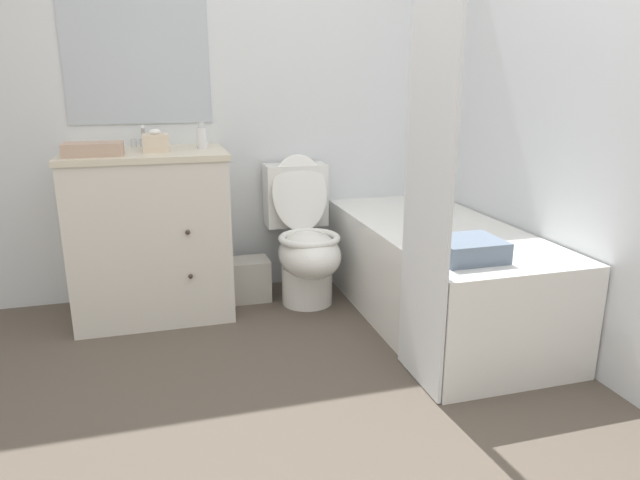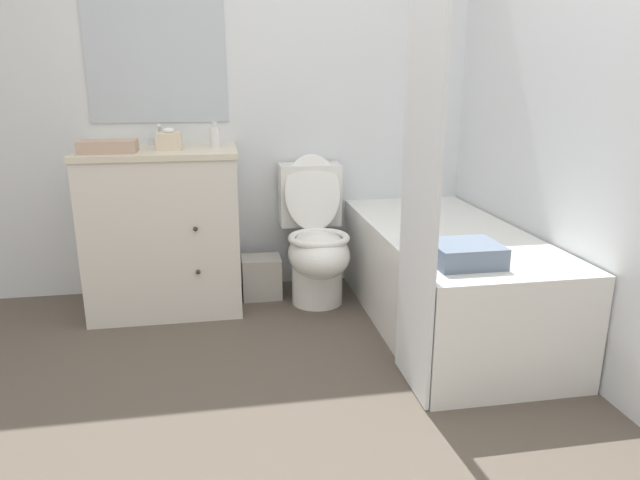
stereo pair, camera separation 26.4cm
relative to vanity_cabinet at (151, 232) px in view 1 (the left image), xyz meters
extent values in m
plane|color=brown|center=(0.71, -1.43, -0.46)|extent=(14.00, 14.00, 0.00)
cube|color=silver|center=(0.71, 0.30, 0.79)|extent=(8.00, 0.05, 2.50)
cube|color=#B2BCC6|center=(0.00, 0.27, 1.02)|extent=(0.76, 0.01, 0.93)
cube|color=silver|center=(1.85, -0.58, 0.79)|extent=(0.05, 2.70, 2.50)
cube|color=silver|center=(0.00, 0.00, -0.03)|extent=(0.80, 0.55, 0.87)
cube|color=beige|center=(0.00, 0.00, 0.42)|extent=(0.82, 0.57, 0.03)
cylinder|color=white|center=(0.00, 0.00, 0.38)|extent=(0.32, 0.32, 0.10)
sphere|color=#382D23|center=(0.18, -0.29, 0.06)|extent=(0.02, 0.02, 0.02)
sphere|color=#382D23|center=(0.18, -0.29, -0.17)|extent=(0.02, 0.02, 0.02)
cylinder|color=silver|center=(0.00, 0.20, 0.46)|extent=(0.04, 0.04, 0.04)
cylinder|color=silver|center=(0.00, 0.16, 0.52)|extent=(0.02, 0.11, 0.09)
cylinder|color=silver|center=(-0.06, 0.20, 0.46)|extent=(0.03, 0.03, 0.04)
cylinder|color=silver|center=(0.05, 0.20, 0.46)|extent=(0.03, 0.03, 0.04)
cylinder|color=white|center=(0.84, -0.10, -0.35)|extent=(0.29, 0.29, 0.22)
ellipsoid|color=white|center=(0.84, -0.16, -0.15)|extent=(0.34, 0.47, 0.26)
torus|color=white|center=(0.84, -0.16, -0.05)|extent=(0.34, 0.34, 0.04)
cube|color=white|center=(0.84, 0.16, 0.13)|extent=(0.36, 0.18, 0.37)
ellipsoid|color=white|center=(0.84, 0.05, 0.16)|extent=(0.33, 0.14, 0.44)
cube|color=white|center=(1.45, -0.52, -0.20)|extent=(0.73, 1.58, 0.52)
cube|color=#ACB1B2|center=(1.45, -0.52, 0.05)|extent=(0.61, 1.46, 0.01)
cube|color=white|center=(1.07, -1.10, 0.49)|extent=(0.02, 0.39, 1.88)
cube|color=#B7B2A8|center=(0.53, 0.04, -0.34)|extent=(0.23, 0.19, 0.24)
cube|color=beige|center=(0.06, -0.02, 0.48)|extent=(0.13, 0.14, 0.09)
ellipsoid|color=white|center=(0.06, -0.02, 0.54)|extent=(0.06, 0.04, 0.03)
cylinder|color=silver|center=(0.30, 0.03, 0.49)|extent=(0.06, 0.06, 0.11)
cylinder|color=silver|center=(0.30, 0.03, 0.56)|extent=(0.03, 0.03, 0.03)
cube|color=tan|center=(-0.23, -0.12, 0.47)|extent=(0.28, 0.17, 0.06)
cube|color=slate|center=(1.30, -1.05, 0.10)|extent=(0.28, 0.25, 0.09)
camera|label=1|loc=(0.06, -3.10, 0.80)|focal=32.00mm
camera|label=2|loc=(0.32, -3.16, 0.80)|focal=32.00mm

